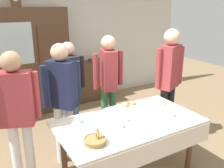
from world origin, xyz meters
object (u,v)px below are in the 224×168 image
object	(u,v)px
dining_table	(130,130)
tea_cup_back_edge	(163,103)
bookshelf_low	(93,80)
person_beside_shelf	(169,74)
tea_cup_mid_right	(172,115)
tea_cup_center	(78,121)
spoon_center	(122,140)
person_behind_table_right	(108,77)
tea_cup_far_left	(125,119)
book_stack	(93,60)
bread_basket	(95,140)
mantel_clock	(15,0)
person_near_right_end	(17,109)
spoon_far_right	(175,124)
spoon_near_right	(160,112)
person_behind_table_left	(62,93)
wall_cabinet	(11,65)
tea_cup_near_right	(121,126)
person_by_cabinet	(69,81)
pastry_plate	(131,106)

from	to	relation	value
dining_table	tea_cup_back_edge	bearing A→B (deg)	15.83
bookshelf_low	person_beside_shelf	world-z (taller)	person_beside_shelf
tea_cup_mid_right	tea_cup_center	bearing A→B (deg)	157.99
spoon_center	person_behind_table_right	size ratio (longest dim) A/B	0.07
spoon_center	tea_cup_mid_right	bearing A→B (deg)	10.94
tea_cup_far_left	book_stack	bearing A→B (deg)	71.96
bread_basket	person_behind_table_right	bearing A→B (deg)	55.31
mantel_clock	bread_basket	xyz separation A→B (m)	(0.12, -2.79, -1.36)
person_beside_shelf	person_near_right_end	world-z (taller)	person_beside_shelf
tea_cup_mid_right	spoon_far_right	distance (m)	0.19
bookshelf_low	person_beside_shelf	bearing A→B (deg)	-83.60
spoon_near_right	person_behind_table_right	xyz separation A→B (m)	(-0.19, 1.01, 0.24)
dining_table	person_behind_table_left	size ratio (longest dim) A/B	1.05
bookshelf_low	person_behind_table_left	xyz separation A→B (m)	(-1.36, -1.90, 0.56)
mantel_clock	tea_cup_far_left	bearing A→B (deg)	-75.79
book_stack	tea_cup_far_left	bearing A→B (deg)	-108.04
mantel_clock	person_behind_table_right	bearing A→B (deg)	-57.40
tea_cup_back_edge	spoon_near_right	xyz separation A→B (m)	(-0.17, -0.15, -0.02)
tea_cup_far_left	tea_cup_mid_right	bearing A→B (deg)	-18.06
spoon_near_right	person_behind_table_right	world-z (taller)	person_behind_table_right
bookshelf_low	spoon_center	distance (m)	3.16
wall_cabinet	spoon_far_right	xyz separation A→B (m)	(1.32, -2.89, -0.25)
tea_cup_near_right	person_beside_shelf	world-z (taller)	person_beside_shelf
book_stack	tea_cup_near_right	size ratio (longest dim) A/B	1.60
wall_cabinet	person_beside_shelf	world-z (taller)	wall_cabinet
mantel_clock	spoon_center	size ratio (longest dim) A/B	2.02
tea_cup_back_edge	spoon_near_right	bearing A→B (deg)	-139.66
mantel_clock	book_stack	size ratio (longest dim) A/B	1.16
spoon_center	person_by_cabinet	size ratio (longest dim) A/B	0.08
bookshelf_low	person_beside_shelf	size ratio (longest dim) A/B	0.53
tea_cup_far_left	tea_cup_back_edge	xyz separation A→B (m)	(0.71, 0.14, 0.00)
person_behind_table_right	tea_cup_center	bearing A→B (deg)	-137.90
person_by_cabinet	tea_cup_far_left	bearing A→B (deg)	-82.28
wall_cabinet	bookshelf_low	world-z (taller)	wall_cabinet
pastry_plate	person_by_cabinet	bearing A→B (deg)	116.11
book_stack	pastry_plate	bearing A→B (deg)	-103.36
tea_cup_back_edge	person_behind_table_right	bearing A→B (deg)	113.18
person_behind_table_left	tea_cup_mid_right	bearing A→B (deg)	-38.91
tea_cup_mid_right	tea_cup_back_edge	world-z (taller)	same
pastry_plate	person_near_right_end	bearing A→B (deg)	174.19
tea_cup_center	pastry_plate	world-z (taller)	tea_cup_center
book_stack	bookshelf_low	bearing A→B (deg)	0.00
pastry_plate	person_behind_table_right	bearing A→B (deg)	87.05
spoon_far_right	person_by_cabinet	distance (m)	1.80
mantel_clock	pastry_plate	world-z (taller)	mantel_clock
book_stack	bread_basket	world-z (taller)	book_stack
tea_cup_center	person_beside_shelf	size ratio (longest dim) A/B	0.07
tea_cup_far_left	person_behind_table_left	bearing A→B (deg)	126.93
wall_cabinet	spoon_near_right	bearing A→B (deg)	-61.45
bookshelf_low	bread_basket	bearing A→B (deg)	-115.69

